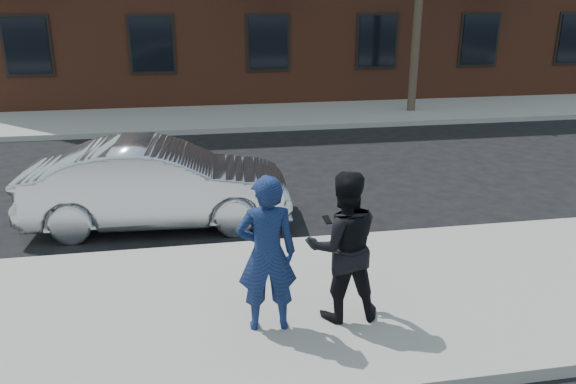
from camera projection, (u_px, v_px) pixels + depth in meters
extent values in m
plane|color=black|center=(401.00, 291.00, 7.39)|extent=(100.00, 100.00, 0.00)
cube|color=#999591|center=(409.00, 295.00, 7.13)|extent=(50.00, 3.50, 0.15)
cube|color=#999691|center=(366.00, 238.00, 8.80)|extent=(50.00, 0.10, 0.15)
cube|color=#999591|center=(273.00, 116.00, 17.82)|extent=(50.00, 3.50, 0.15)
cube|color=#999691|center=(283.00, 128.00, 16.15)|extent=(50.00, 0.10, 0.15)
cube|color=black|center=(27.00, 46.00, 17.46)|extent=(1.30, 0.06, 1.70)
cube|color=black|center=(377.00, 41.00, 19.33)|extent=(1.30, 0.06, 1.70)
cube|color=black|center=(576.00, 39.00, 20.58)|extent=(1.30, 0.06, 1.70)
cylinder|color=#382D21|center=(416.00, 44.00, 17.61)|extent=(0.26, 0.26, 4.20)
imported|color=#B7BABF|center=(159.00, 184.00, 9.32)|extent=(4.41, 1.76, 1.43)
imported|color=navy|center=(267.00, 254.00, 6.03)|extent=(0.67, 0.46, 1.79)
cube|color=black|center=(260.00, 217.00, 6.12)|extent=(0.08, 0.13, 0.08)
imported|color=black|center=(343.00, 246.00, 6.25)|extent=(0.87, 0.69, 1.76)
cube|color=black|center=(327.00, 220.00, 6.32)|extent=(0.09, 0.14, 0.06)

